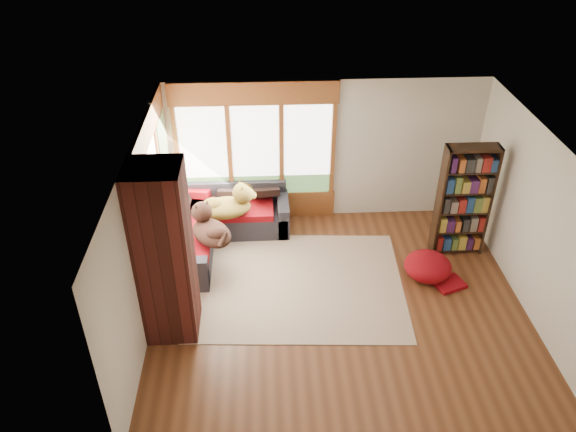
# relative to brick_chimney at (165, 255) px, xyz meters

# --- Properties ---
(floor) EXTENTS (5.50, 5.50, 0.00)m
(floor) POSITION_rel_brick_chimney_xyz_m (2.40, 0.35, -1.30)
(floor) COLOR #542C17
(floor) RESTS_ON ground
(ceiling) EXTENTS (5.50, 5.50, 0.00)m
(ceiling) POSITION_rel_brick_chimney_xyz_m (2.40, 0.35, 1.30)
(ceiling) COLOR white
(wall_back) EXTENTS (5.50, 0.04, 2.60)m
(wall_back) POSITION_rel_brick_chimney_xyz_m (2.40, 2.85, 0.00)
(wall_back) COLOR silver
(wall_back) RESTS_ON ground
(wall_front) EXTENTS (5.50, 0.04, 2.60)m
(wall_front) POSITION_rel_brick_chimney_xyz_m (2.40, -2.15, 0.00)
(wall_front) COLOR silver
(wall_front) RESTS_ON ground
(wall_left) EXTENTS (0.04, 5.00, 2.60)m
(wall_left) POSITION_rel_brick_chimney_xyz_m (-0.35, 0.35, 0.00)
(wall_left) COLOR silver
(wall_left) RESTS_ON ground
(wall_right) EXTENTS (0.04, 5.00, 2.60)m
(wall_right) POSITION_rel_brick_chimney_xyz_m (5.15, 0.35, 0.00)
(wall_right) COLOR silver
(wall_right) RESTS_ON ground
(windows_back) EXTENTS (2.82, 0.10, 1.90)m
(windows_back) POSITION_rel_brick_chimney_xyz_m (1.20, 2.82, 0.05)
(windows_back) COLOR brown
(windows_back) RESTS_ON wall_back
(windows_left) EXTENTS (0.10, 2.62, 1.90)m
(windows_left) POSITION_rel_brick_chimney_xyz_m (-0.32, 1.55, 0.05)
(windows_left) COLOR brown
(windows_left) RESTS_ON wall_left
(roller_blind) EXTENTS (0.03, 0.72, 0.90)m
(roller_blind) POSITION_rel_brick_chimney_xyz_m (-0.29, 2.38, 0.45)
(roller_blind) COLOR #688456
(roller_blind) RESTS_ON wall_left
(brick_chimney) EXTENTS (0.70, 0.70, 2.60)m
(brick_chimney) POSITION_rel_brick_chimney_xyz_m (0.00, 0.00, 0.00)
(brick_chimney) COLOR #471914
(brick_chimney) RESTS_ON ground
(sectional_sofa) EXTENTS (2.20, 2.20, 0.80)m
(sectional_sofa) POSITION_rel_brick_chimney_xyz_m (0.45, 2.05, -1.00)
(sectional_sofa) COLOR #24232E
(sectional_sofa) RESTS_ON ground
(area_rug) EXTENTS (3.55, 2.79, 0.01)m
(area_rug) POSITION_rel_brick_chimney_xyz_m (1.75, 0.86, -1.29)
(area_rug) COLOR silver
(area_rug) RESTS_ON ground
(bookshelf) EXTENTS (0.84, 0.28, 1.96)m
(bookshelf) POSITION_rel_brick_chimney_xyz_m (4.54, 1.61, -0.32)
(bookshelf) COLOR black
(bookshelf) RESTS_ON ground
(pouf) EXTENTS (0.98, 0.98, 0.40)m
(pouf) POSITION_rel_brick_chimney_xyz_m (3.88, 0.94, -1.09)
(pouf) COLOR maroon
(pouf) RESTS_ON area_rug
(dog_tan) EXTENTS (1.00, 0.71, 0.51)m
(dog_tan) POSITION_rel_brick_chimney_xyz_m (0.74, 2.10, -0.51)
(dog_tan) COLOR brown
(dog_tan) RESTS_ON sectional_sofa
(dog_brindle) EXTENTS (0.88, 0.98, 0.48)m
(dog_brindle) POSITION_rel_brick_chimney_xyz_m (0.45, 1.43, -0.53)
(dog_brindle) COLOR black
(dog_brindle) RESTS_ON sectional_sofa
(throw_pillows) EXTENTS (1.98, 1.68, 0.45)m
(throw_pillows) POSITION_rel_brick_chimney_xyz_m (0.48, 2.20, -0.52)
(throw_pillows) COLOR black
(throw_pillows) RESTS_ON sectional_sofa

